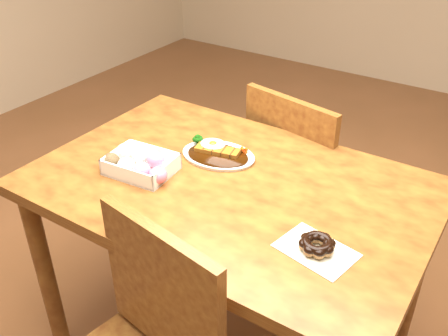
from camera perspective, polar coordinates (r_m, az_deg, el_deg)
The scene contains 5 objects.
table at distance 1.58m, azimuth 0.56°, elevation -4.57°, with size 1.20×0.80×0.75m.
chair_far at distance 2.06m, azimuth 9.09°, elevation -1.19°, with size 0.49×0.49×0.87m.
katsu_curry_plate at distance 1.64m, azimuth -0.75°, elevation 1.73°, with size 0.27×0.21×0.05m.
donut_box at distance 1.58m, azimuth -9.66°, elevation 0.52°, with size 0.24×0.17×0.06m.
pon_de_ring at distance 1.28m, azimuth 10.57°, elevation -8.64°, with size 0.21×0.17×0.04m.
Camera 1 is at (0.69, -1.07, 1.58)m, focal length 40.00 mm.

